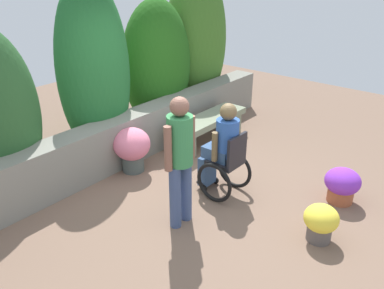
% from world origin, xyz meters
% --- Properties ---
extents(ground_plane, '(12.69, 12.69, 0.00)m').
position_xyz_m(ground_plane, '(0.00, 0.00, 0.00)').
color(ground_plane, '#785D4B').
extents(stone_retaining_wall, '(7.26, 0.41, 0.75)m').
position_xyz_m(stone_retaining_wall, '(0.00, 1.58, 0.38)').
color(stone_retaining_wall, gray).
rests_on(stone_retaining_wall, ground).
extents(hedge_backdrop, '(7.54, 1.18, 2.88)m').
position_xyz_m(hedge_backdrop, '(0.25, 2.18, 1.27)').
color(hedge_backdrop, '#377632').
rests_on(hedge_backdrop, ground).
extents(stone_bench, '(1.69, 0.48, 0.48)m').
position_xyz_m(stone_bench, '(1.54, 0.98, 0.33)').
color(stone_bench, gray).
rests_on(stone_bench, ground).
extents(person_in_wheelchair, '(0.53, 0.66, 1.33)m').
position_xyz_m(person_in_wheelchair, '(0.35, -0.20, 0.62)').
color(person_in_wheelchair, black).
rests_on(person_in_wheelchair, ground).
extents(person_standing_companion, '(0.49, 0.30, 1.63)m').
position_xyz_m(person_standing_companion, '(-0.53, -0.20, 0.94)').
color(person_standing_companion, '#3D4F7A').
rests_on(person_standing_companion, ground).
extents(flower_pot_purple_near, '(0.56, 0.56, 0.70)m').
position_xyz_m(flower_pot_purple_near, '(0.00, 1.23, 0.39)').
color(flower_pot_purple_near, '#4A5551').
rests_on(flower_pot_purple_near, ground).
extents(flower_pot_terracotta_by_wall, '(0.47, 0.47, 0.48)m').
position_xyz_m(flower_pot_terracotta_by_wall, '(1.19, -1.55, 0.26)').
color(flower_pot_terracotta_by_wall, '#A85536').
rests_on(flower_pot_terracotta_by_wall, ground).
extents(flower_pot_red_accent, '(0.40, 0.40, 0.46)m').
position_xyz_m(flower_pot_red_accent, '(0.24, -1.66, 0.25)').
color(flower_pot_red_accent, '#5D5450').
rests_on(flower_pot_red_accent, ground).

